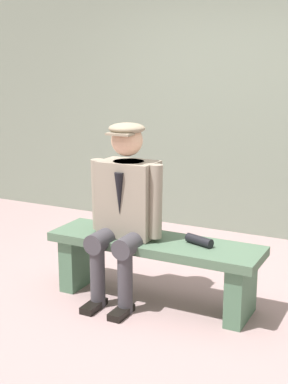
% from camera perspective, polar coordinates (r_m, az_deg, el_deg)
% --- Properties ---
extents(ground_plane, '(30.00, 30.00, 0.00)m').
position_cam_1_polar(ground_plane, '(4.20, 1.06, -11.32)').
color(ground_plane, gray).
extents(bench, '(1.61, 0.46, 0.49)m').
position_cam_1_polar(bench, '(4.07, 1.08, -6.92)').
color(bench, '#4A654E').
rests_on(bench, ground).
extents(seated_man, '(0.58, 0.59, 1.34)m').
position_cam_1_polar(seated_man, '(3.99, -2.01, -1.26)').
color(seated_man, gray).
rests_on(seated_man, ground).
extents(rolled_magazine, '(0.23, 0.13, 0.07)m').
position_cam_1_polar(rolled_magazine, '(3.91, 5.83, -5.10)').
color(rolled_magazine, black).
rests_on(rolled_magazine, bench).
extents(stadium_wall, '(12.00, 0.24, 2.48)m').
position_cam_1_polar(stadium_wall, '(5.73, 10.08, 8.07)').
color(stadium_wall, gray).
rests_on(stadium_wall, ground).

